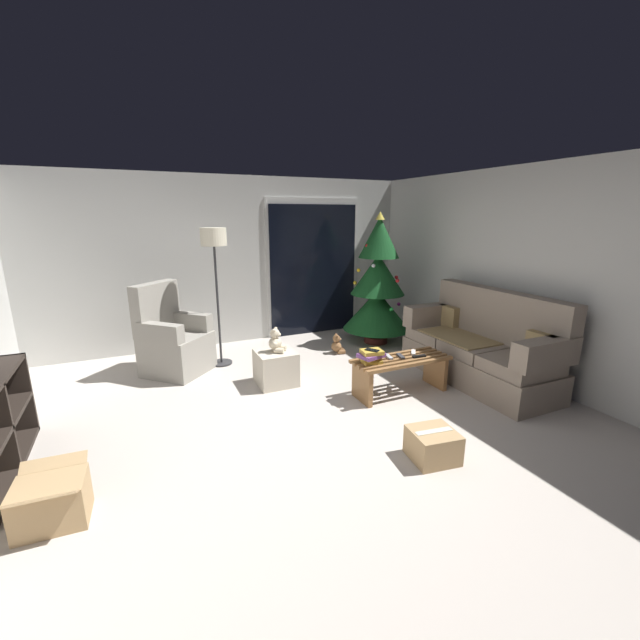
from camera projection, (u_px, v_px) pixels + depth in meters
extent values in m
plane|color=#BCB2A8|center=(312.00, 430.00, 3.75)|extent=(7.00, 7.00, 0.00)
cube|color=beige|center=(231.00, 262.00, 6.12)|extent=(5.72, 0.12, 2.50)
cube|color=beige|center=(542.00, 277.00, 4.59)|extent=(0.12, 6.00, 2.50)
cube|color=silver|center=(313.00, 267.00, 6.64)|extent=(1.60, 0.02, 2.20)
cube|color=black|center=(314.00, 271.00, 6.63)|extent=(1.50, 0.02, 2.10)
cube|color=gray|center=(475.00, 367.00, 4.85)|extent=(0.78, 1.91, 0.34)
cube|color=gray|center=(520.00, 365.00, 4.23)|extent=(0.69, 0.61, 0.14)
cube|color=gray|center=(476.00, 348.00, 4.78)|extent=(0.69, 0.61, 0.14)
cube|color=gray|center=(441.00, 334.00, 5.33)|extent=(0.69, 0.61, 0.14)
cube|color=gray|center=(499.00, 315.00, 4.81)|extent=(0.22, 1.90, 0.60)
cube|color=gray|center=(546.00, 353.00, 3.97)|extent=(0.76, 0.21, 0.28)
cube|color=gray|center=(431.00, 315.00, 5.50)|extent=(0.76, 0.21, 0.28)
cube|color=#997F51|center=(460.00, 336.00, 4.97)|extent=(0.61, 0.91, 0.02)
cube|color=#997F51|center=(542.00, 346.00, 4.18)|extent=(0.12, 0.32, 0.28)
cube|color=#997F51|center=(448.00, 316.00, 5.42)|extent=(0.12, 0.32, 0.28)
cube|color=olive|center=(411.00, 365.00, 4.29)|extent=(1.10, 0.05, 0.04)
cube|color=olive|center=(406.00, 362.00, 4.36)|extent=(1.10, 0.05, 0.04)
cube|color=olive|center=(401.00, 360.00, 4.44)|extent=(1.10, 0.05, 0.04)
cube|color=olive|center=(397.00, 357.00, 4.52)|extent=(1.10, 0.05, 0.04)
cube|color=olive|center=(392.00, 355.00, 4.60)|extent=(1.10, 0.05, 0.04)
cube|color=olive|center=(362.00, 385.00, 4.29)|extent=(0.05, 0.36, 0.38)
cube|color=olive|center=(435.00, 370.00, 4.69)|extent=(0.05, 0.36, 0.38)
cube|color=#ADADB2|center=(389.00, 357.00, 4.44)|extent=(0.08, 0.16, 0.02)
cube|color=silver|center=(413.00, 352.00, 4.58)|extent=(0.13, 0.15, 0.02)
cube|color=#333338|center=(401.00, 356.00, 4.46)|extent=(0.08, 0.16, 0.02)
cube|color=black|center=(419.00, 356.00, 4.46)|extent=(0.16, 0.06, 0.02)
cube|color=#B79333|center=(372.00, 361.00, 4.29)|extent=(0.21, 0.16, 0.03)
cube|color=#B79333|center=(370.00, 358.00, 4.29)|extent=(0.22, 0.20, 0.03)
cube|color=#6B3D7A|center=(371.00, 355.00, 4.27)|extent=(0.29, 0.24, 0.04)
cube|color=#B79333|center=(372.00, 352.00, 4.26)|extent=(0.24, 0.20, 0.04)
cube|color=black|center=(372.00, 350.00, 4.24)|extent=(0.14, 0.16, 0.01)
cylinder|color=#4C1E19|center=(376.00, 339.00, 6.34)|extent=(0.36, 0.36, 0.10)
cylinder|color=brown|center=(376.00, 332.00, 6.31)|extent=(0.08, 0.08, 0.12)
cone|color=#14471E|center=(377.00, 310.00, 6.22)|extent=(1.03, 1.03, 0.60)
cone|color=#14471E|center=(378.00, 274.00, 6.08)|extent=(0.82, 0.82, 0.60)
cone|color=#14471E|center=(379.00, 237.00, 5.94)|extent=(0.60, 0.60, 0.60)
sphere|color=white|center=(373.00, 266.00, 5.81)|extent=(0.06, 0.06, 0.06)
sphere|color=gold|center=(359.00, 270.00, 6.08)|extent=(0.06, 0.06, 0.06)
sphere|color=red|center=(367.00, 246.00, 5.91)|extent=(0.06, 0.06, 0.06)
sphere|color=red|center=(396.00, 277.00, 6.22)|extent=(0.06, 0.06, 0.06)
sphere|color=#B233A5|center=(399.00, 304.00, 6.43)|extent=(0.06, 0.06, 0.06)
sphere|color=#1E8C33|center=(391.00, 309.00, 5.81)|extent=(0.06, 0.06, 0.06)
sphere|color=red|center=(397.00, 281.00, 5.91)|extent=(0.06, 0.06, 0.06)
sphere|color=gold|center=(355.00, 283.00, 6.21)|extent=(0.06, 0.06, 0.06)
cone|color=#EAD14C|center=(380.00, 216.00, 5.87)|extent=(0.14, 0.14, 0.12)
cube|color=gray|center=(178.00, 360.00, 5.11)|extent=(0.96, 0.96, 0.31)
cube|color=gray|center=(177.00, 342.00, 5.04)|extent=(0.96, 0.96, 0.18)
cube|color=gray|center=(156.00, 308.00, 5.03)|extent=(0.59, 0.59, 0.64)
cube|color=gray|center=(191.00, 321.00, 5.24)|extent=(0.51, 0.51, 0.22)
cube|color=gray|center=(161.00, 333.00, 4.73)|extent=(0.51, 0.51, 0.22)
cylinder|color=#2D2D30|center=(222.00, 363.00, 5.43)|extent=(0.28, 0.28, 0.02)
cylinder|color=#2D2D30|center=(218.00, 306.00, 5.23)|extent=(0.03, 0.03, 1.55)
cylinder|color=beige|center=(213.00, 237.00, 5.01)|extent=(0.32, 0.32, 0.22)
cube|color=black|center=(6.00, 396.00, 3.58)|extent=(0.40, 0.04, 0.75)
cube|color=beige|center=(276.00, 368.00, 4.74)|extent=(0.44, 0.44, 0.40)
cylinder|color=beige|center=(281.00, 348.00, 4.72)|extent=(0.13, 0.12, 0.06)
cylinder|color=beige|center=(279.00, 351.00, 4.63)|extent=(0.13, 0.12, 0.06)
sphere|color=beige|center=(275.00, 343.00, 4.67)|extent=(0.15, 0.15, 0.15)
sphere|color=beige|center=(275.00, 333.00, 4.64)|extent=(0.11, 0.11, 0.11)
sphere|color=#F4E5C1|center=(279.00, 334.00, 4.63)|extent=(0.04, 0.04, 0.04)
sphere|color=beige|center=(276.00, 329.00, 4.66)|extent=(0.04, 0.04, 0.04)
sphere|color=beige|center=(274.00, 330.00, 4.59)|extent=(0.04, 0.04, 0.04)
sphere|color=beige|center=(278.00, 341.00, 4.73)|extent=(0.06, 0.06, 0.06)
sphere|color=beige|center=(275.00, 344.00, 4.59)|extent=(0.06, 0.06, 0.06)
cylinder|color=brown|center=(340.00, 350.00, 5.90)|extent=(0.12, 0.09, 0.06)
cylinder|color=brown|center=(341.00, 352.00, 5.80)|extent=(0.12, 0.09, 0.06)
sphere|color=brown|center=(336.00, 347.00, 5.82)|extent=(0.15, 0.15, 0.15)
sphere|color=brown|center=(337.00, 339.00, 5.79)|extent=(0.11, 0.11, 0.11)
sphere|color=#A37A51|center=(340.00, 339.00, 5.81)|extent=(0.04, 0.04, 0.04)
sphere|color=brown|center=(336.00, 335.00, 5.82)|extent=(0.04, 0.04, 0.04)
sphere|color=brown|center=(337.00, 336.00, 5.75)|extent=(0.04, 0.04, 0.04)
sphere|color=brown|center=(337.00, 344.00, 5.89)|extent=(0.06, 0.06, 0.06)
sphere|color=brown|center=(339.00, 347.00, 5.76)|extent=(0.06, 0.06, 0.06)
cube|color=tan|center=(52.00, 503.00, 2.59)|extent=(0.43, 0.33, 0.30)
cube|color=tan|center=(54.00, 463.00, 2.72)|extent=(0.40, 0.11, 0.06)
cube|color=tan|center=(39.00, 499.00, 2.37)|extent=(0.40, 0.11, 0.06)
cube|color=tan|center=(433.00, 445.00, 3.28)|extent=(0.40, 0.39, 0.25)
cube|color=beige|center=(434.00, 431.00, 3.25)|extent=(0.32, 0.11, 0.00)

